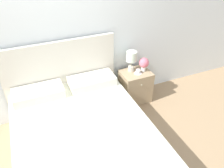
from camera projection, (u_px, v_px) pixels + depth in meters
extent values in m
plane|color=tan|center=(67.00, 109.00, 3.83)|extent=(12.00, 12.00, 0.00)
cube|color=white|center=(56.00, 38.00, 3.15)|extent=(8.00, 0.06, 2.60)
cube|color=white|center=(85.00, 147.00, 2.92)|extent=(1.70, 2.13, 0.35)
cube|color=white|center=(83.00, 132.00, 2.77)|extent=(1.66, 2.09, 0.21)
cube|color=silver|center=(63.00, 79.00, 3.45)|extent=(1.73, 0.05, 1.28)
cube|color=white|center=(39.00, 93.00, 3.15)|extent=(0.71, 0.36, 0.14)
cube|color=white|center=(92.00, 81.00, 3.42)|extent=(0.71, 0.36, 0.14)
cube|color=tan|center=(135.00, 86.00, 3.89)|extent=(0.50, 0.40, 0.58)
sphere|color=#B2AD93|center=(142.00, 85.00, 3.64)|extent=(0.02, 0.02, 0.02)
cylinder|color=beige|center=(131.00, 69.00, 3.75)|extent=(0.10, 0.10, 0.09)
cylinder|color=#B7B29E|center=(131.00, 64.00, 3.69)|extent=(0.02, 0.02, 0.11)
cylinder|color=silver|center=(132.00, 56.00, 3.61)|extent=(0.18, 0.18, 0.17)
cylinder|color=white|center=(143.00, 69.00, 3.73)|extent=(0.07, 0.07, 0.10)
sphere|color=#E06B7F|center=(144.00, 63.00, 3.67)|extent=(0.17, 0.17, 0.17)
sphere|color=#609356|center=(146.00, 64.00, 3.71)|extent=(0.08, 0.08, 0.08)
cylinder|color=white|center=(138.00, 73.00, 3.70)|extent=(0.13, 0.13, 0.01)
cylinder|color=white|center=(138.00, 71.00, 3.68)|extent=(0.08, 0.08, 0.06)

